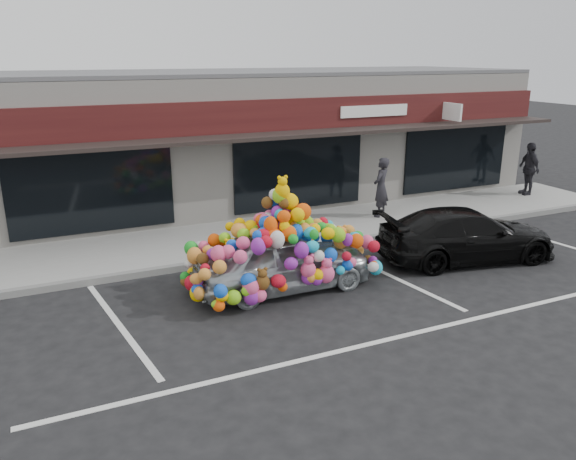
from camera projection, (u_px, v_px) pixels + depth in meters
name	position (u px, v px, depth m)	size (l,w,h in m)	color
ground	(281.00, 300.00, 11.52)	(90.00, 90.00, 0.00)	black
shop_building	(176.00, 140.00, 18.20)	(24.00, 7.20, 4.31)	white
sidewalk	(221.00, 241.00, 14.97)	(26.00, 3.00, 0.15)	gray
kerb	(240.00, 258.00, 13.67)	(26.00, 0.18, 0.16)	slate
parking_stripe_left	(120.00, 326.00, 10.43)	(0.12, 4.40, 0.01)	silver
parking_stripe_mid	(390.00, 276.00, 12.79)	(0.12, 4.40, 0.01)	silver
parking_stripe_right	(560.00, 244.00, 14.92)	(0.12, 4.40, 0.01)	silver
lane_line	(431.00, 329.00, 10.31)	(14.00, 0.12, 0.01)	silver
toy_car	(283.00, 253.00, 11.86)	(2.79, 4.10, 2.37)	#91949B
black_sedan	(467.00, 235.00, 13.63)	(4.38, 1.78, 1.27)	black
pedestrian_a	(381.00, 187.00, 16.69)	(0.65, 0.43, 1.78)	black
pedestrian_c	(529.00, 169.00, 19.35)	(0.44, 1.06, 1.80)	#262429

